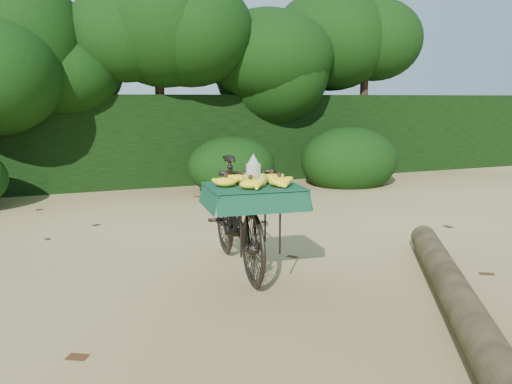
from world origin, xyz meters
name	(u,v)px	position (x,y,z in m)	size (l,w,h in m)	color
ground	(235,271)	(0.00, 0.00, 0.00)	(80.00, 80.00, 0.00)	tan
vendor_bicycle	(238,213)	(0.04, 0.02, 0.59)	(0.89, 1.96, 1.15)	black
fallen_log	(457,296)	(1.30, -1.70, 0.14)	(0.28, 0.28, 3.86)	brown
hedge_backdrop	(130,139)	(0.00, 6.30, 0.90)	(26.00, 1.80, 1.80)	black
tree_row	(99,83)	(-0.65, 5.50, 2.00)	(14.50, 2.00, 4.00)	black
bush_clumps	(178,172)	(0.50, 4.30, 0.45)	(8.80, 1.70, 0.90)	black
leaf_litter	(215,253)	(0.00, 0.65, 0.01)	(7.00, 7.30, 0.01)	#462512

